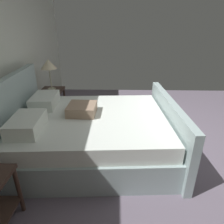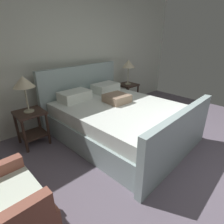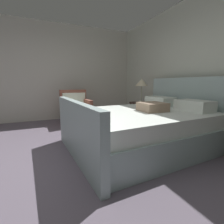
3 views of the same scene
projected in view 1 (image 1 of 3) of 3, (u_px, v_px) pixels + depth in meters
name	position (u px, v px, depth m)	size (l,w,h in m)	color
ground_plane	(187.00, 150.00, 3.16)	(6.01, 5.57, 0.02)	slate
bed	(90.00, 132.00, 2.96)	(2.03, 2.43, 1.19)	#9DB2B2
nightstand_right	(53.00, 98.00, 4.11)	(0.44, 0.44, 0.60)	#3A2720
table_lamp_right	(49.00, 65.00, 3.82)	(0.31, 0.31, 0.60)	#B7B293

